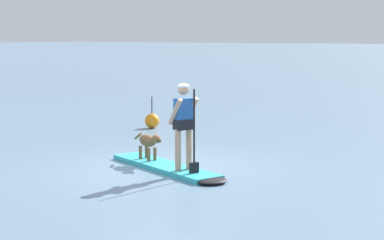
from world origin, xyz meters
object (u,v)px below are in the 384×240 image
paddleboard (171,169)px  person_paddler (184,120)px  marker_buoy (152,121)px  dog (149,142)px

paddleboard → person_paddler: person_paddler is taller
paddleboard → marker_buoy: size_ratio=3.64×
paddleboard → dog: 0.93m
person_paddler → marker_buoy: bearing=132.9°
paddleboard → dog: dog is taller
paddleboard → marker_buoy: (-4.01, 4.62, 0.17)m
paddleboard → marker_buoy: 6.12m
paddleboard → dog: bearing=159.8°
dog → marker_buoy: 5.42m
person_paddler → marker_buoy: size_ratio=1.82×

